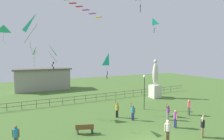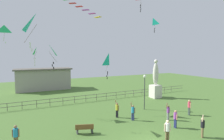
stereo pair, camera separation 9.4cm
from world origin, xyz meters
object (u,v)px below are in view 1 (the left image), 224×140
lamppost (144,84)px  person_0 (133,111)px  kite_4 (37,25)px  person_4 (189,106)px  person_6 (168,129)px  statue_monument (155,84)px  kite_1 (109,61)px  kite_6 (152,22)px  person_5 (117,109)px  kite_2 (36,52)px  person_2 (16,135)px  person_3 (203,126)px  park_bench (85,128)px  person_1 (168,111)px  person_7 (175,118)px  kite_0 (49,51)px  kite_3 (4,30)px

lamppost → person_0: (-3.21, -2.46, -2.14)m
lamppost → kite_4: (-11.94, -4.04, 5.46)m
person_4 → person_6: bearing=-151.0°
lamppost → person_6: size_ratio=2.47×
statue_monument → kite_1: size_ratio=2.09×
person_0 → kite_6: (6.04, 4.68, 9.98)m
person_5 → kite_2: size_ratio=0.90×
person_2 → kite_4: size_ratio=0.67×
lamppost → person_0: bearing=-142.5°
person_3 → park_bench: bearing=149.9°
person_1 → person_3: person_3 is taller
person_6 → lamppost: bearing=65.7°
statue_monument → person_7: statue_monument is taller
person_2 → kite_0: bearing=46.4°
person_3 → kite_0: (-10.48, 7.45, 5.89)m
lamppost → kite_2: (-11.54, 3.09, 3.81)m
person_6 → kite_4: size_ratio=0.69×
kite_0 → person_5: bearing=-3.7°
person_5 → kite_6: (7.07, 3.26, 9.96)m
person_2 → kite_0: (2.68, 2.82, 5.89)m
kite_4 → kite_6: (14.76, 6.25, 2.37)m
person_2 → person_4: bearing=-1.4°
person_4 → kite_6: kite_6 is taller
person_6 → person_7: bearing=33.8°
person_2 → person_1: bearing=-2.2°
lamppost → person_0: lamppost is taller
person_6 → person_4: bearing=29.0°
kite_6 → person_0: bearing=-142.2°
person_6 → kite_4: 11.92m
kite_0 → person_2: bearing=-133.6°
kite_1 → kite_4: 9.04m
person_0 → kite_0: bearing=166.3°
lamppost → person_5: 4.86m
kite_0 → person_7: bearing=-27.1°
person_3 → person_5: (-3.92, 7.02, -0.02)m
park_bench → person_1: 8.52m
kite_2 → kite_4: (-0.40, -7.13, 1.65)m
kite_3 → kite_6: 17.90m
person_5 → kite_0: 8.84m
person_4 → person_5: bearing=159.2°
kite_1 → kite_2: bearing=159.0°
statue_monument → person_4: 8.41m
person_4 → kite_1: (-7.63, 4.24, 4.92)m
person_5 → statue_monument: bearing=29.3°
person_4 → person_6: (-6.47, -3.58, -0.01)m
kite_2 → kite_3: 4.83m
person_0 → person_3: person_3 is taller
lamppost → person_2: bearing=-165.7°
park_bench → kite_6: (11.31, 5.55, 10.43)m
person_1 → kite_2: 14.78m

